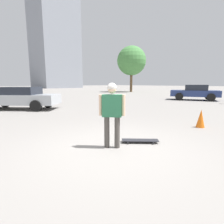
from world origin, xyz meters
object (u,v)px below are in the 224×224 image
at_px(car_parked_near, 19,98).
at_px(car_parked_far, 195,92).
at_px(person, 112,109).
at_px(traffic_cone, 201,119).
at_px(skateboard, 140,140).

distance_m(car_parked_near, car_parked_far, 14.82).
bearing_deg(person, car_parked_near, 136.96).
distance_m(person, car_parked_near, 8.65).
bearing_deg(car_parked_near, car_parked_far, -153.37).
xyz_separation_m(car_parked_far, traffic_cone, (4.43, -10.59, -0.44)).
height_order(person, skateboard, person).
distance_m(skateboard, car_parked_near, 8.94).
bearing_deg(traffic_cone, car_parked_near, -160.18).
bearing_deg(skateboard, car_parked_far, -118.46).
relative_size(person, skateboard, 1.84).
distance_m(person, traffic_cone, 3.83).
xyz_separation_m(person, car_parked_near, (-8.64, 0.33, -0.24)).
relative_size(skateboard, car_parked_far, 0.19).
distance_m(car_parked_near, traffic_cone, 9.97).
relative_size(skateboard, car_parked_near, 0.19).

